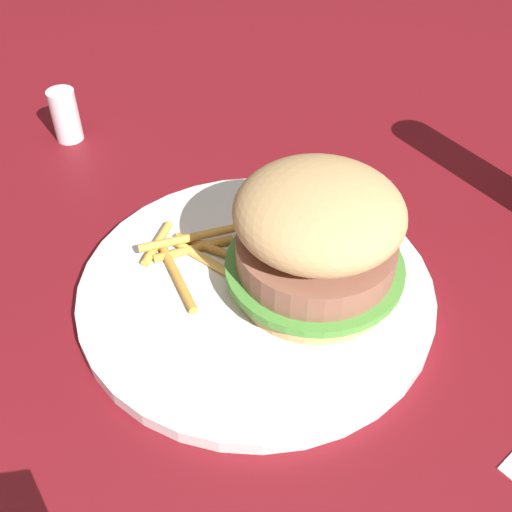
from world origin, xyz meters
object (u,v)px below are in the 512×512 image
object	(u,v)px
salt_shaker	(65,115)
plate	(256,289)
sandwich	(317,237)
fries_pile	(189,253)

from	to	relation	value
salt_shaker	plate	bearing A→B (deg)	-5.69
sandwich	fries_pile	distance (m)	0.11
sandwich	salt_shaker	distance (m)	0.33
sandwich	salt_shaker	bearing A→B (deg)	-179.81
fries_pile	plate	bearing A→B (deg)	13.98
plate	sandwich	size ratio (longest dim) A/B	2.03
sandwich	fries_pile	size ratio (longest dim) A/B	1.47
plate	sandwich	world-z (taller)	sandwich
plate	fries_pile	xyz separation A→B (m)	(-0.06, -0.02, 0.01)
fries_pile	salt_shaker	size ratio (longest dim) A/B	1.69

